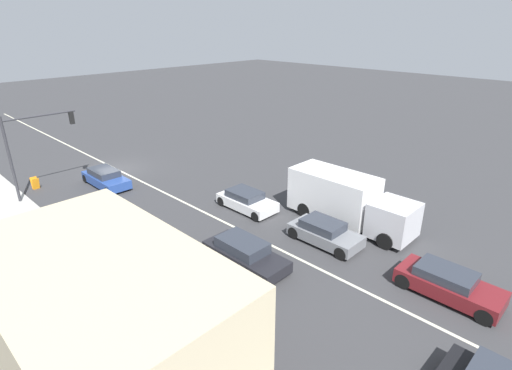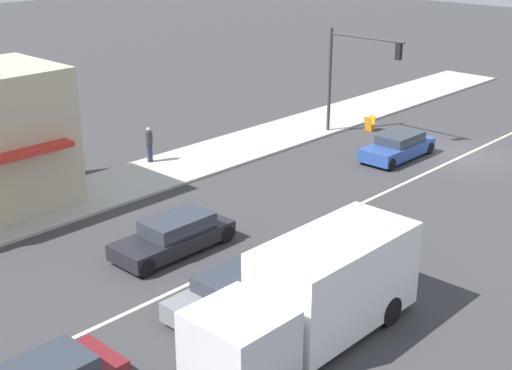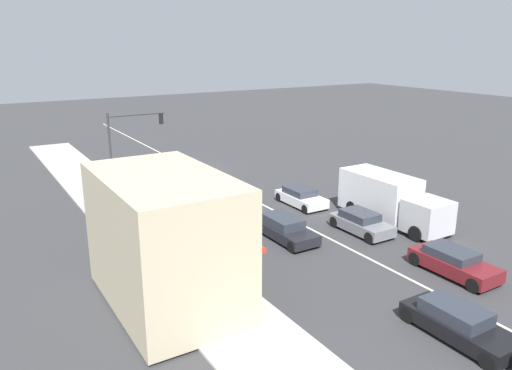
{
  "view_description": "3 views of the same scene",
  "coord_description": "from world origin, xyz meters",
  "px_view_note": "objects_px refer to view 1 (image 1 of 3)",
  "views": [
    {
      "loc": [
        13.73,
        29.07,
        11.04
      ],
      "look_at": [
        -1.78,
        13.87,
        2.12
      ],
      "focal_mm": 28.0,
      "sensor_mm": 36.0,
      "label": 1
    },
    {
      "loc": [
        -15.67,
        31.71,
        11.15
      ],
      "look_at": [
        0.12,
        14.98,
        2.5
      ],
      "focal_mm": 50.0,
      "sensor_mm": 36.0,
      "label": 2
    },
    {
      "loc": [
        17.43,
        38.9,
        10.88
      ],
      "look_at": [
        1.99,
        13.57,
        2.31
      ],
      "focal_mm": 35.0,
      "sensor_mm": 36.0,
      "label": 3
    }
  ],
  "objects_px": {
    "warning_aframe_sign": "(35,183)",
    "sedan_dark": "(245,253)",
    "sedan_maroon": "(448,284)",
    "coupe_blue": "(106,178)",
    "pedestrian": "(22,270)",
    "van_white": "(247,201)",
    "suv_grey": "(325,233)",
    "traffic_signal_main": "(31,141)",
    "delivery_truck": "(346,200)"
  },
  "relations": [
    {
      "from": "suv_grey",
      "to": "sedan_maroon",
      "type": "distance_m",
      "value": 6.43
    },
    {
      "from": "sedan_maroon",
      "to": "coupe_blue",
      "type": "relative_size",
      "value": 0.99
    },
    {
      "from": "pedestrian",
      "to": "sedan_maroon",
      "type": "xyz_separation_m",
      "value": [
        -12.59,
        13.48,
        -0.4
      ]
    },
    {
      "from": "van_white",
      "to": "coupe_blue",
      "type": "relative_size",
      "value": 0.92
    },
    {
      "from": "delivery_truck",
      "to": "sedan_maroon",
      "type": "relative_size",
      "value": 1.77
    },
    {
      "from": "suv_grey",
      "to": "traffic_signal_main",
      "type": "bearing_deg",
      "value": -64.3
    },
    {
      "from": "traffic_signal_main",
      "to": "sedan_maroon",
      "type": "distance_m",
      "value": 25.36
    },
    {
      "from": "van_white",
      "to": "sedan_maroon",
      "type": "relative_size",
      "value": 0.92
    },
    {
      "from": "delivery_truck",
      "to": "suv_grey",
      "type": "distance_m",
      "value": 2.98
    },
    {
      "from": "traffic_signal_main",
      "to": "van_white",
      "type": "distance_m",
      "value": 14.45
    },
    {
      "from": "warning_aframe_sign",
      "to": "coupe_blue",
      "type": "height_order",
      "value": "coupe_blue"
    },
    {
      "from": "pedestrian",
      "to": "sedan_dark",
      "type": "xyz_separation_m",
      "value": [
        -8.19,
        5.45,
        -0.42
      ]
    },
    {
      "from": "coupe_blue",
      "to": "pedestrian",
      "type": "bearing_deg",
      "value": 47.55
    },
    {
      "from": "delivery_truck",
      "to": "sedan_maroon",
      "type": "distance_m",
      "value": 7.55
    },
    {
      "from": "delivery_truck",
      "to": "van_white",
      "type": "bearing_deg",
      "value": -62.74
    },
    {
      "from": "warning_aframe_sign",
      "to": "suv_grey",
      "type": "relative_size",
      "value": 0.21
    },
    {
      "from": "sedan_dark",
      "to": "coupe_blue",
      "type": "height_order",
      "value": "sedan_dark"
    },
    {
      "from": "sedan_dark",
      "to": "coupe_blue",
      "type": "relative_size",
      "value": 1.06
    },
    {
      "from": "sedan_maroon",
      "to": "pedestrian",
      "type": "bearing_deg",
      "value": -46.96
    },
    {
      "from": "pedestrian",
      "to": "delivery_truck",
      "type": "height_order",
      "value": "delivery_truck"
    },
    {
      "from": "pedestrian",
      "to": "coupe_blue",
      "type": "xyz_separation_m",
      "value": [
        -8.19,
        -8.95,
        -0.43
      ]
    },
    {
      "from": "pedestrian",
      "to": "warning_aframe_sign",
      "type": "bearing_deg",
      "value": -110.14
    },
    {
      "from": "warning_aframe_sign",
      "to": "sedan_maroon",
      "type": "bearing_deg",
      "value": 107.83
    },
    {
      "from": "traffic_signal_main",
      "to": "pedestrian",
      "type": "bearing_deg",
      "value": 67.41
    },
    {
      "from": "pedestrian",
      "to": "sedan_dark",
      "type": "distance_m",
      "value": 9.85
    },
    {
      "from": "traffic_signal_main",
      "to": "pedestrian",
      "type": "xyz_separation_m",
      "value": [
        4.26,
        10.25,
        -2.87
      ]
    },
    {
      "from": "warning_aframe_sign",
      "to": "van_white",
      "type": "xyz_separation_m",
      "value": [
        -8.19,
        13.07,
        0.16
      ]
    },
    {
      "from": "traffic_signal_main",
      "to": "van_white",
      "type": "xyz_separation_m",
      "value": [
        -8.32,
        11.33,
        -3.32
      ]
    },
    {
      "from": "delivery_truck",
      "to": "coupe_blue",
      "type": "bearing_deg",
      "value": -65.04
    },
    {
      "from": "warning_aframe_sign",
      "to": "sedan_dark",
      "type": "relative_size",
      "value": 0.19
    },
    {
      "from": "suv_grey",
      "to": "sedan_dark",
      "type": "xyz_separation_m",
      "value": [
        4.4,
        -1.59,
        -0.0
      ]
    },
    {
      "from": "warning_aframe_sign",
      "to": "delivery_truck",
      "type": "xyz_separation_m",
      "value": [
        -10.99,
        18.5,
        1.04
      ]
    },
    {
      "from": "pedestrian",
      "to": "suv_grey",
      "type": "bearing_deg",
      "value": 150.76
    },
    {
      "from": "sedan_dark",
      "to": "coupe_blue",
      "type": "distance_m",
      "value": 14.41
    },
    {
      "from": "warning_aframe_sign",
      "to": "van_white",
      "type": "relative_size",
      "value": 0.21
    },
    {
      "from": "delivery_truck",
      "to": "suv_grey",
      "type": "bearing_deg",
      "value": 10.76
    },
    {
      "from": "warning_aframe_sign",
      "to": "sedan_maroon",
      "type": "height_order",
      "value": "sedan_maroon"
    },
    {
      "from": "traffic_signal_main",
      "to": "pedestrian",
      "type": "relative_size",
      "value": 3.26
    },
    {
      "from": "van_white",
      "to": "coupe_blue",
      "type": "xyz_separation_m",
      "value": [
        4.4,
        -10.04,
        0.01
      ]
    },
    {
      "from": "sedan_maroon",
      "to": "sedan_dark",
      "type": "xyz_separation_m",
      "value": [
        4.4,
        -8.03,
        -0.01
      ]
    },
    {
      "from": "pedestrian",
      "to": "van_white",
      "type": "relative_size",
      "value": 0.44
    },
    {
      "from": "pedestrian",
      "to": "coupe_blue",
      "type": "distance_m",
      "value": 12.14
    },
    {
      "from": "sedan_maroon",
      "to": "delivery_truck",
      "type": "bearing_deg",
      "value": -111.9
    },
    {
      "from": "van_white",
      "to": "coupe_blue",
      "type": "height_order",
      "value": "coupe_blue"
    },
    {
      "from": "traffic_signal_main",
      "to": "suv_grey",
      "type": "height_order",
      "value": "traffic_signal_main"
    },
    {
      "from": "pedestrian",
      "to": "sedan_dark",
      "type": "bearing_deg",
      "value": 146.34
    },
    {
      "from": "traffic_signal_main",
      "to": "coupe_blue",
      "type": "relative_size",
      "value": 1.31
    },
    {
      "from": "pedestrian",
      "to": "sedan_dark",
      "type": "relative_size",
      "value": 0.38
    },
    {
      "from": "warning_aframe_sign",
      "to": "sedan_maroon",
      "type": "relative_size",
      "value": 0.2
    },
    {
      "from": "warning_aframe_sign",
      "to": "delivery_truck",
      "type": "relative_size",
      "value": 0.11
    }
  ]
}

